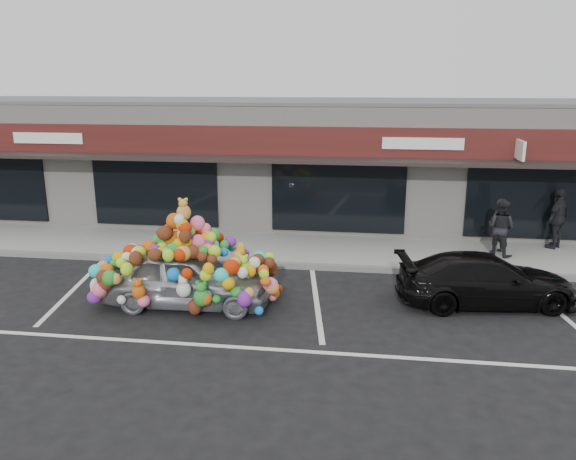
# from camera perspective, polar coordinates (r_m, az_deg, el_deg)

# --- Properties ---
(ground) EXTENTS (90.00, 90.00, 0.00)m
(ground) POSITION_cam_1_polar(r_m,az_deg,el_deg) (13.48, -9.19, -6.92)
(ground) COLOR black
(ground) RESTS_ON ground
(shop_building) EXTENTS (24.00, 7.20, 4.31)m
(shop_building) POSITION_cam_1_polar(r_m,az_deg,el_deg) (20.92, -2.74, 7.22)
(shop_building) COLOR beige
(shop_building) RESTS_ON ground
(sidewalk) EXTENTS (26.00, 3.00, 0.15)m
(sidewalk) POSITION_cam_1_polar(r_m,az_deg,el_deg) (17.10, -5.35, -1.76)
(sidewalk) COLOR gray
(sidewalk) RESTS_ON ground
(kerb) EXTENTS (26.00, 0.18, 0.16)m
(kerb) POSITION_cam_1_polar(r_m,az_deg,el_deg) (15.71, -6.58, -3.32)
(kerb) COLOR slate
(kerb) RESTS_ON ground
(parking_stripe_left) EXTENTS (0.73, 4.37, 0.01)m
(parking_stripe_left) POSITION_cam_1_polar(r_m,az_deg,el_deg) (14.87, -20.91, -5.62)
(parking_stripe_left) COLOR silver
(parking_stripe_left) RESTS_ON ground
(parking_stripe_mid) EXTENTS (0.73, 4.37, 0.01)m
(parking_stripe_mid) POSITION_cam_1_polar(r_m,az_deg,el_deg) (13.16, 2.91, -7.28)
(parking_stripe_mid) COLOR silver
(parking_stripe_mid) RESTS_ON ground
(parking_stripe_right) EXTENTS (0.73, 4.37, 0.01)m
(parking_stripe_right) POSITION_cam_1_polar(r_m,az_deg,el_deg) (13.84, 26.01, -7.71)
(parking_stripe_right) COLOR silver
(parking_stripe_right) RESTS_ON ground
(lane_line) EXTENTS (14.00, 0.12, 0.01)m
(lane_line) POSITION_cam_1_polar(r_m,az_deg,el_deg) (10.99, -2.50, -11.96)
(lane_line) COLOR silver
(lane_line) RESTS_ON ground
(toy_car) EXTENTS (2.82, 4.17, 2.40)m
(toy_car) POSITION_cam_1_polar(r_m,az_deg,el_deg) (12.90, -10.24, -4.11)
(toy_car) COLOR gray
(toy_car) RESTS_ON ground
(black_sedan) EXTENTS (2.18, 4.20, 1.16)m
(black_sedan) POSITION_cam_1_polar(r_m,az_deg,el_deg) (13.60, 19.46, -4.79)
(black_sedan) COLOR black
(black_sedan) RESTS_ON ground
(pedestrian_a) EXTENTS (0.69, 0.65, 1.58)m
(pedestrian_a) POSITION_cam_1_polar(r_m,az_deg,el_deg) (17.19, 20.57, 0.41)
(pedestrian_a) COLOR black
(pedestrian_a) RESTS_ON sidewalk
(pedestrian_b) EXTENTS (0.99, 0.98, 1.62)m
(pedestrian_b) POSITION_cam_1_polar(r_m,az_deg,el_deg) (16.91, 20.82, 0.22)
(pedestrian_b) COLOR black
(pedestrian_b) RESTS_ON sidewalk
(pedestrian_c) EXTENTS (1.10, 1.04, 1.82)m
(pedestrian_c) POSITION_cam_1_polar(r_m,az_deg,el_deg) (18.29, 25.73, 1.10)
(pedestrian_c) COLOR black
(pedestrian_c) RESTS_ON sidewalk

